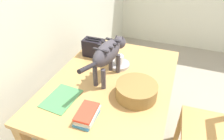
% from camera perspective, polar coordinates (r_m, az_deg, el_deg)
% --- Properties ---
extents(wall_rear, '(5.25, 0.11, 2.50)m').
position_cam_1_polar(wall_rear, '(1.72, -23.48, 16.29)').
color(wall_rear, silver).
rests_on(wall_rear, ground_plane).
extents(dining_table, '(1.35, 0.97, 0.72)m').
position_cam_1_polar(dining_table, '(1.68, 0.00, -5.12)').
color(dining_table, tan).
rests_on(dining_table, ground_plane).
extents(cat, '(0.62, 0.18, 0.33)m').
position_cam_1_polar(cat, '(1.54, -1.04, 4.99)').
color(cat, '#454047').
rests_on(cat, dining_table).
extents(saucer_bowl, '(0.19, 0.19, 0.03)m').
position_cam_1_polar(saucer_bowl, '(1.79, 2.05, 1.58)').
color(saucer_bowl, '#B2ACAF').
rests_on(saucer_bowl, dining_table).
extents(coffee_mug, '(0.12, 0.08, 0.08)m').
position_cam_1_polar(coffee_mug, '(1.77, 2.13, 3.10)').
color(coffee_mug, white).
rests_on(coffee_mug, saucer_bowl).
extents(magazine, '(0.29, 0.22, 0.01)m').
position_cam_1_polar(magazine, '(1.50, -14.56, -7.98)').
color(magazine, '#4A9256').
rests_on(magazine, dining_table).
extents(book_stack, '(0.20, 0.13, 0.07)m').
position_cam_1_polar(book_stack, '(1.31, -7.24, -12.78)').
color(book_stack, '#3987BC').
rests_on(book_stack, dining_table).
extents(wicker_basket, '(0.31, 0.31, 0.11)m').
position_cam_1_polar(wicker_basket, '(1.45, 7.13, -5.92)').
color(wicker_basket, olive).
rests_on(wicker_basket, dining_table).
extents(toaster, '(0.12, 0.20, 0.18)m').
position_cam_1_polar(toaster, '(1.93, -5.35, 6.49)').
color(toaster, black).
rests_on(toaster, dining_table).
extents(wooden_chair_far, '(0.44, 0.44, 0.94)m').
position_cam_1_polar(wooden_chair_far, '(1.79, 27.96, -15.26)').
color(wooden_chair_far, tan).
rests_on(wooden_chair_far, ground_plane).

